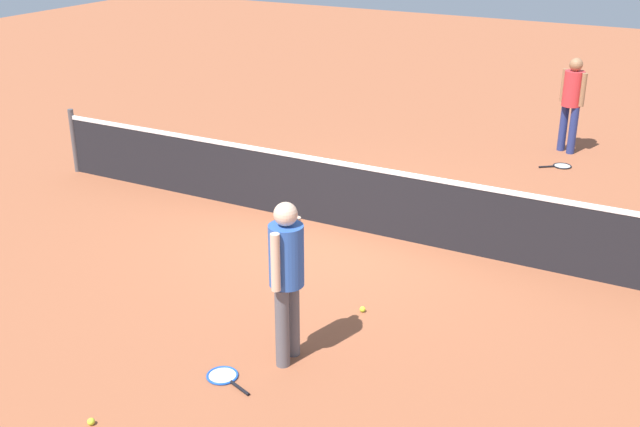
% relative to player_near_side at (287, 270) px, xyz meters
% --- Properties ---
extents(ground_plane, '(40.00, 40.00, 0.00)m').
position_rel_player_near_side_xyz_m(ground_plane, '(-1.01, 3.23, -1.01)').
color(ground_plane, '#9E5638').
extents(court_net, '(10.09, 0.09, 1.07)m').
position_rel_player_near_side_xyz_m(court_net, '(-1.01, 3.23, -0.51)').
color(court_net, '#4C4C51').
rests_on(court_net, ground_plane).
extents(player_near_side, '(0.36, 0.52, 1.70)m').
position_rel_player_near_side_xyz_m(player_near_side, '(0.00, 0.00, 0.00)').
color(player_near_side, '#595960').
rests_on(player_near_side, ground_plane).
extents(player_far_side, '(0.50, 0.46, 1.70)m').
position_rel_player_near_side_xyz_m(player_far_side, '(1.01, 8.20, 0.00)').
color(player_far_side, navy).
rests_on(player_far_side, ground_plane).
extents(tennis_racket_near_player, '(0.61, 0.40, 0.03)m').
position_rel_player_near_side_xyz_m(tennis_racket_near_player, '(-0.38, -0.58, -1.00)').
color(tennis_racket_near_player, blue).
rests_on(tennis_racket_near_player, ground_plane).
extents(tennis_racket_far_player, '(0.57, 0.49, 0.03)m').
position_rel_player_near_side_xyz_m(tennis_racket_far_player, '(1.12, 7.32, -1.00)').
color(tennis_racket_far_player, black).
rests_on(tennis_racket_far_player, ground_plane).
extents(tennis_ball_near_player, '(0.07, 0.07, 0.07)m').
position_rel_player_near_side_xyz_m(tennis_ball_near_player, '(-1.00, -1.72, -0.98)').
color(tennis_ball_near_player, '#C6E033').
rests_on(tennis_ball_near_player, ground_plane).
extents(tennis_ball_by_net, '(0.07, 0.07, 0.07)m').
position_rel_player_near_side_xyz_m(tennis_ball_by_net, '(0.25, 1.21, -0.98)').
color(tennis_ball_by_net, '#C6E033').
rests_on(tennis_ball_by_net, ground_plane).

